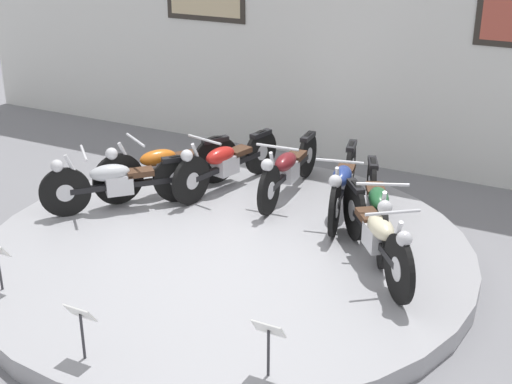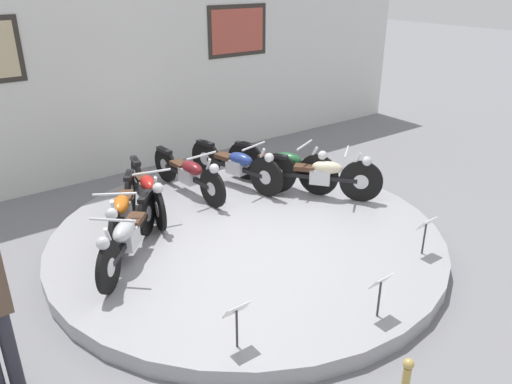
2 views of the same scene
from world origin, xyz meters
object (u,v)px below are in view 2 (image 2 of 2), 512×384
object	(u,v)px
motorcycle_orange	(123,209)
motorcycle_cream	(320,174)
motorcycle_blue	(236,164)
motorcycle_maroon	(189,173)
motorcycle_green	(282,164)
info_placard_front_left	(237,315)
motorcycle_silver	(128,235)
motorcycle_red	(147,188)
info_placard_front_right	(426,228)
info_placard_front_centre	(380,287)

from	to	relation	value
motorcycle_orange	motorcycle_cream	size ratio (longest dim) A/B	1.07
motorcycle_blue	motorcycle_maroon	bearing A→B (deg)	167.54
motorcycle_green	info_placard_front_left	size ratio (longest dim) A/B	3.67
motorcycle_silver	motorcycle_red	distance (m)	1.42
info_placard_front_right	motorcycle_green	bearing A→B (deg)	91.13
motorcycle_maroon	motorcycle_cream	bearing A→B (deg)	-39.70
motorcycle_maroon	info_placard_front_left	world-z (taller)	motorcycle_maroon
motorcycle_silver	motorcycle_blue	world-z (taller)	motorcycle_blue
motorcycle_orange	motorcycle_red	xyz separation A→B (m)	(0.59, 0.49, -0.01)
info_placard_front_centre	info_placard_front_left	bearing A→B (deg)	160.93
motorcycle_red	info_placard_front_centre	xyz separation A→B (m)	(0.80, -3.74, -0.01)
motorcycle_orange	motorcycle_green	xyz separation A→B (m)	(2.79, -0.00, 0.01)
info_placard_front_right	motorcycle_orange	bearing A→B (deg)	135.94
motorcycle_blue	info_placard_front_centre	distance (m)	3.83
motorcycle_blue	motorcycle_orange	bearing A→B (deg)	-167.46
motorcycle_maroon	info_placard_front_left	size ratio (longest dim) A/B	3.82
motorcycle_green	info_placard_front_centre	size ratio (longest dim) A/B	3.67
motorcycle_blue	info_placard_front_right	bearing A→B (deg)	-78.79
motorcycle_maroon	motorcycle_blue	bearing A→B (deg)	-12.46
motorcycle_orange	info_placard_front_left	xyz separation A→B (m)	(-0.05, -2.75, -0.02)
motorcycle_maroon	info_placard_front_right	size ratio (longest dim) A/B	3.82
motorcycle_maroon	motorcycle_cream	world-z (taller)	motorcycle_cream
motorcycle_silver	motorcycle_red	world-z (taller)	motorcycle_red
motorcycle_orange	info_placard_front_left	bearing A→B (deg)	-91.01
motorcycle_orange	motorcycle_blue	size ratio (longest dim) A/B	0.88
motorcycle_blue	info_placard_front_left	bearing A→B (deg)	-124.76
motorcycle_green	info_placard_front_centre	distance (m)	3.54
motorcycle_silver	motorcycle_maroon	size ratio (longest dim) A/B	0.75
info_placard_front_left	motorcycle_green	bearing A→B (deg)	44.12
info_placard_front_right	motorcycle_blue	bearing A→B (deg)	101.21
motorcycle_orange	info_placard_front_centre	world-z (taller)	motorcycle_orange
motorcycle_maroon	motorcycle_blue	xyz separation A→B (m)	(0.80, -0.18, 0.02)
motorcycle_silver	info_placard_front_left	xyz separation A→B (m)	(0.17, -2.08, -0.00)
motorcycle_cream	info_placard_front_left	size ratio (longest dim) A/B	3.17
motorcycle_blue	info_placard_front_right	size ratio (longest dim) A/B	3.83
motorcycle_silver	motorcycle_cream	distance (m)	3.24
motorcycle_maroon	info_placard_front_right	xyz separation A→B (m)	(1.44, -3.42, -0.01)
motorcycle_blue	info_placard_front_centre	world-z (taller)	motorcycle_blue
info_placard_front_right	motorcycle_red	bearing A→B (deg)	124.78
motorcycle_blue	motorcycle_cream	distance (m)	1.42
motorcycle_orange	motorcycle_red	bearing A→B (deg)	39.32
info_placard_front_left	motorcycle_blue	bearing A→B (deg)	55.24
motorcycle_silver	info_placard_front_right	world-z (taller)	motorcycle_silver
info_placard_front_centre	info_placard_front_right	distance (m)	1.53
motorcycle_orange	info_placard_front_left	distance (m)	2.75
motorcycle_silver	motorcycle_orange	world-z (taller)	motorcycle_orange
motorcycle_red	motorcycle_cream	bearing A→B (deg)	-25.59
motorcycle_silver	info_placard_front_centre	distance (m)	3.05
motorcycle_silver	motorcycle_green	xyz separation A→B (m)	(3.01, 0.67, 0.03)
motorcycle_green	motorcycle_blue	bearing A→B (deg)	140.20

